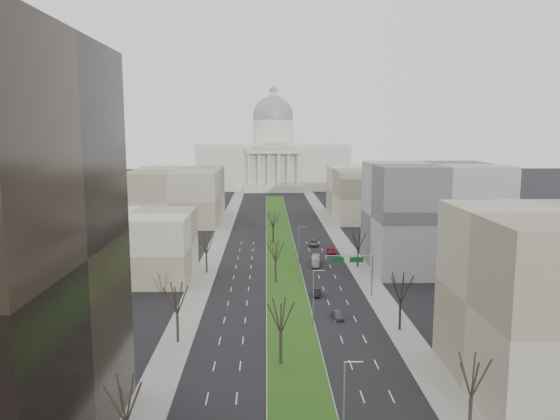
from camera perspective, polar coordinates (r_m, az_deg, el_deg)
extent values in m
plane|color=black|center=(153.65, 0.03, -3.50)|extent=(600.00, 600.00, 0.00)
cube|color=#999993|center=(152.66, 0.04, -3.55)|extent=(8.00, 222.00, 0.15)
cube|color=#214B14|center=(152.64, 0.04, -3.51)|extent=(7.70, 221.70, 0.06)
cube|color=gray|center=(129.93, -7.46, -5.74)|extent=(5.00, 330.00, 0.15)
cube|color=gray|center=(130.97, 8.03, -5.63)|extent=(5.00, 330.00, 0.15)
cube|color=beige|center=(300.99, -0.71, 4.62)|extent=(80.00, 40.00, 24.00)
cube|color=beige|center=(278.93, -0.65, 2.26)|extent=(30.00, 6.00, 4.00)
cube|color=beige|center=(277.56, -0.66, 6.17)|extent=(28.00, 5.00, 2.50)
cube|color=beige|center=(277.49, -0.66, 6.58)|extent=(20.00, 5.00, 1.80)
cube|color=beige|center=(277.45, -0.66, 6.91)|extent=(12.00, 5.00, 1.60)
cylinder|color=beige|center=(300.36, -0.72, 8.05)|extent=(22.00, 22.00, 14.00)
sphere|color=gray|center=(300.45, -0.72, 9.76)|extent=(22.00, 22.00, 22.00)
cylinder|color=beige|center=(300.93, -0.73, 11.86)|extent=(4.00, 4.00, 4.00)
sphere|color=gray|center=(301.13, -0.73, 12.43)|extent=(4.00, 4.00, 4.00)
cylinder|color=beige|center=(278.15, -3.23, 4.30)|extent=(2.00, 2.00, 16.00)
cylinder|color=beige|center=(278.04, -2.20, 4.31)|extent=(2.00, 2.00, 16.00)
cylinder|color=beige|center=(278.02, -1.17, 4.31)|extent=(2.00, 2.00, 16.00)
cylinder|color=beige|center=(278.09, -0.14, 4.31)|extent=(2.00, 2.00, 16.00)
cylinder|color=beige|center=(278.25, 0.90, 4.31)|extent=(2.00, 2.00, 16.00)
cylinder|color=beige|center=(278.50, 1.93, 4.31)|extent=(2.00, 2.00, 16.00)
cube|color=gray|center=(121.45, -15.32, -3.61)|extent=(26.00, 22.00, 14.00)
cube|color=#5B5E60|center=(129.54, 15.57, -0.63)|extent=(28.00, 26.00, 24.00)
cube|color=gray|center=(194.17, -10.67, 1.53)|extent=(30.00, 40.00, 18.00)
cube|color=gray|center=(200.44, 9.75, 1.77)|extent=(30.00, 40.00, 18.00)
cylinder|color=black|center=(84.70, -10.64, -12.08)|extent=(0.40, 0.40, 4.32)
cylinder|color=black|center=(122.66, -7.68, -5.61)|extent=(0.40, 0.40, 4.22)
cylinder|color=black|center=(63.64, 19.25, -19.71)|extent=(0.40, 0.40, 4.13)
cylinder|color=black|center=(89.90, 12.42, -10.89)|extent=(0.40, 0.40, 4.42)
cylinder|color=black|center=(127.59, 8.13, -5.11)|extent=(0.40, 0.40, 4.03)
cylinder|color=black|center=(76.24, 0.08, -14.31)|extent=(0.40, 0.40, 4.32)
cylinder|color=black|center=(114.19, -0.46, -6.56)|extent=(0.40, 0.40, 4.32)
cylinder|color=black|center=(153.18, -0.72, -2.71)|extent=(0.40, 0.40, 4.32)
cylinder|color=gray|center=(57.62, 6.67, -19.67)|extent=(0.20, 0.20, 9.00)
cylinder|color=gray|center=(55.75, 7.71, -15.44)|extent=(1.80, 0.12, 0.12)
cylinder|color=gray|center=(89.83, 3.50, -9.18)|extent=(0.20, 0.20, 9.00)
cylinder|color=gray|center=(88.63, 4.11, -6.33)|extent=(1.80, 0.12, 0.12)
cylinder|color=gray|center=(128.44, 1.97, -3.81)|extent=(0.20, 0.20, 9.00)
cylinder|color=gray|center=(127.60, 2.38, -1.79)|extent=(1.80, 0.12, 0.12)
cylinder|color=gray|center=(105.96, 9.59, -6.83)|extent=(0.24, 0.24, 8.00)
cylinder|color=gray|center=(104.22, 7.21, -4.77)|extent=(9.00, 0.18, 0.18)
cube|color=#0C591E|center=(104.72, 8.01, -5.17)|extent=(2.60, 0.08, 1.00)
cube|color=#0C591E|center=(104.20, 6.10, -5.20)|extent=(2.20, 0.08, 1.00)
imported|color=#4B4E53|center=(94.16, 6.04, -10.83)|extent=(2.03, 4.05, 1.32)
imported|color=black|center=(106.02, 3.86, -8.60)|extent=(1.95, 4.17, 1.32)
imported|color=maroon|center=(140.97, 5.40, -4.29)|extent=(2.56, 5.59, 1.59)
imported|color=#52545A|center=(150.76, 3.57, -3.45)|extent=(2.86, 5.54, 1.49)
imported|color=white|center=(129.46, 3.76, -5.29)|extent=(2.63, 7.75, 2.12)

